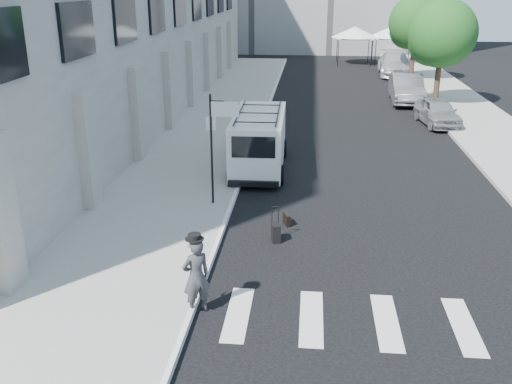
% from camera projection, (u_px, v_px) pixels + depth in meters
% --- Properties ---
extents(ground, '(120.00, 120.00, 0.00)m').
position_uv_depth(ground, '(290.00, 255.00, 15.17)').
color(ground, black).
rests_on(ground, ground).
extents(sidewalk_left, '(4.50, 48.00, 0.15)m').
position_uv_depth(sidewalk_left, '(223.00, 116.00, 30.47)').
color(sidewalk_left, gray).
rests_on(sidewalk_left, ground).
extents(sidewalk_right, '(4.00, 56.00, 0.15)m').
position_uv_depth(sidewalk_right, '(459.00, 106.00, 32.99)').
color(sidewalk_right, gray).
rests_on(sidewalk_right, ground).
extents(sign_pole, '(1.03, 0.07, 3.50)m').
position_uv_depth(sign_pole, '(219.00, 127.00, 17.45)').
color(sign_pole, black).
rests_on(sign_pole, sidewalk_left).
extents(tree_near, '(3.80, 3.83, 6.03)m').
position_uv_depth(tree_near, '(440.00, 36.00, 31.92)').
color(tree_near, black).
rests_on(tree_near, ground).
extents(tree_far, '(3.80, 3.83, 6.03)m').
position_uv_depth(tree_far, '(414.00, 25.00, 40.32)').
color(tree_far, black).
rests_on(tree_far, ground).
extents(tent_left, '(4.00, 4.00, 3.20)m').
position_uv_depth(tent_left, '(355.00, 32.00, 49.34)').
color(tent_left, black).
rests_on(tent_left, ground).
extents(tent_right, '(4.00, 4.00, 3.20)m').
position_uv_depth(tent_right, '(392.00, 32.00, 49.52)').
color(tent_right, black).
rests_on(tent_right, ground).
extents(businessman, '(0.77, 0.72, 1.76)m').
position_uv_depth(businessman, '(196.00, 276.00, 12.24)').
color(businessman, '#363638').
rests_on(businessman, ground).
extents(briefcase, '(0.26, 0.45, 0.34)m').
position_uv_depth(briefcase, '(287.00, 219.00, 16.99)').
color(briefcase, black).
rests_on(briefcase, ground).
extents(suitcase, '(0.30, 0.40, 0.99)m').
position_uv_depth(suitcase, '(276.00, 233.00, 15.86)').
color(suitcase, black).
rests_on(suitcase, ground).
extents(cargo_van, '(2.10, 5.72, 2.15)m').
position_uv_depth(cargo_van, '(259.00, 140.00, 21.90)').
color(cargo_van, white).
rests_on(cargo_van, ground).
extents(parked_car_a, '(2.04, 4.11, 1.35)m').
position_uv_depth(parked_car_a, '(438.00, 112.00, 28.69)').
color(parked_car_a, gray).
rests_on(parked_car_a, ground).
extents(parked_car_b, '(1.96, 5.11, 1.66)m').
position_uv_depth(parked_car_b, '(406.00, 88.00, 34.07)').
color(parked_car_b, '#585A60').
rests_on(parked_car_b, ground).
extents(parked_car_c, '(2.65, 6.01, 1.72)m').
position_uv_depth(parked_car_c, '(395.00, 64.00, 44.02)').
color(parked_car_c, '#B0B3B9').
rests_on(parked_car_c, ground).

